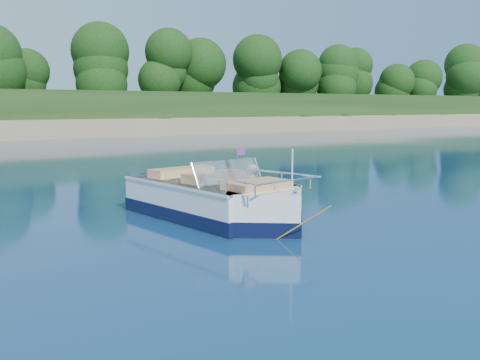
{
  "coord_description": "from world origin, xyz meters",
  "views": [
    {
      "loc": [
        -5.84,
        -9.53,
        2.66
      ],
      "look_at": [
        1.05,
        1.5,
        0.85
      ],
      "focal_mm": 40.0,
      "sensor_mm": 36.0,
      "label": 1
    }
  ],
  "objects": [
    {
      "name": "ground",
      "position": [
        0.0,
        0.0,
        0.0
      ],
      "size": [
        160.0,
        160.0,
        0.0
      ],
      "primitive_type": "plane",
      "color": "#0A1D46",
      "rests_on": "ground"
    },
    {
      "name": "motorboat",
      "position": [
        0.3,
        1.23,
        0.4
      ],
      "size": [
        2.84,
        6.1,
        2.04
      ],
      "rotation": [
        0.0,
        0.0,
        0.17
      ],
      "color": "white",
      "rests_on": "ground"
    },
    {
      "name": "boy",
      "position": [
        2.1,
        2.67,
        0.0
      ],
      "size": [
        0.51,
        0.84,
        1.55
      ],
      "primitive_type": "imported",
      "rotation": [
        0.0,
        -0.17,
        1.77
      ],
      "color": "tan",
      "rests_on": "ground"
    },
    {
      "name": "tow_tube",
      "position": [
        2.14,
        2.67,
        0.09
      ],
      "size": [
        1.48,
        1.48,
        0.36
      ],
      "rotation": [
        0.0,
        0.0,
        -0.1
      ],
      "color": "#FFF708",
      "rests_on": "ground"
    }
  ]
}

